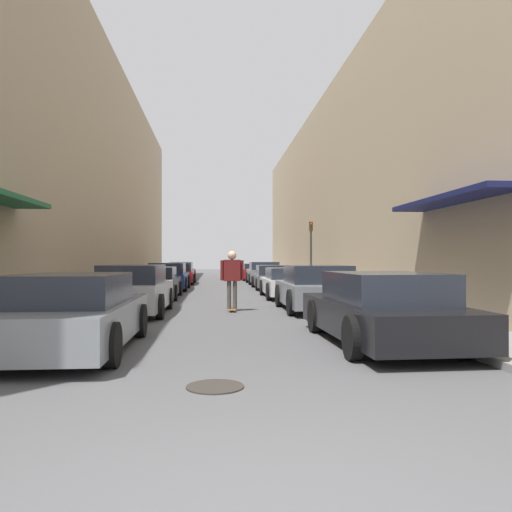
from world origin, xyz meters
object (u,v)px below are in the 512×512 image
Objects in this scene: parked_car_left_4 at (179,274)px; parked_car_right_1 at (316,289)px; parked_car_right_5 at (255,272)px; manhole_cover at (215,387)px; parked_car_left_0 at (72,314)px; parked_car_right_3 at (273,277)px; parked_car_right_2 at (288,283)px; parked_car_left_5 at (182,271)px; skateboarder at (232,274)px; parked_car_right_0 at (382,309)px; parked_car_right_4 at (264,273)px; parked_car_left_1 at (134,291)px; traffic_light at (311,247)px; parked_car_left_2 at (153,283)px; parked_car_left_3 at (168,277)px.

parked_car_left_4 is 1.04× the size of parked_car_right_1.
manhole_cover is (-2.92, -29.71, -0.57)m from parked_car_right_5.
parked_car_right_3 is at bearing 72.16° from parked_car_left_0.
parked_car_right_2 is (-0.11, 4.92, -0.07)m from parked_car_right_1.
parked_car_right_2 is (5.23, -16.17, -0.05)m from parked_car_left_5.
skateboarder is at bearing 179.03° from parked_car_right_1.
parked_car_right_0 is 21.64m from parked_car_right_4.
parked_car_right_0 is at bearing 2.94° from parked_car_left_0.
parked_car_left_1 is 16.40m from parked_car_left_4.
parked_car_left_1 is at bearing -124.81° from traffic_light.
parked_car_left_5 is 21.24m from skateboarder.
parked_car_left_2 is 5.06m from parked_car_left_3.
parked_car_left_2 is 0.97× the size of parked_car_right_3.
parked_car_left_1 reaches higher than parked_car_right_1.
parked_car_left_2 is 0.94× the size of parked_car_left_3.
parked_car_left_5 is (-0.07, 21.58, -0.03)m from parked_car_left_1.
parked_car_right_3 is at bearing 76.79° from skateboarder.
traffic_light is (1.70, 15.33, 1.51)m from parked_car_right_0.
parked_car_right_5 is at bearing 78.97° from parked_car_left_0.
skateboarder reaches higher than parked_car_right_4.
parked_car_right_5 is at bearing 76.55° from parked_car_left_1.
parked_car_right_4 is at bearing 72.14° from parked_car_left_1.
parked_car_left_4 is at bearing 134.48° from parked_car_right_3.
parked_car_left_1 is at bearing 105.54° from manhole_cover.
traffic_light reaches higher than parked_car_right_1.
parked_car_right_4 reaches higher than manhole_cover.
parked_car_right_3 is 1.07× the size of parked_car_right_4.
parked_car_right_4 is at bearing -0.67° from parked_car_left_4.
parked_car_left_3 is 7.32m from parked_car_right_2.
parked_car_left_2 is at bearing 99.99° from manhole_cover.
parked_car_right_2 is 5.21m from traffic_light.
parked_car_right_3 is 2.57m from traffic_light.
parked_car_left_4 reaches higher than parked_car_right_2.
traffic_light reaches higher than skateboarder.
parked_car_left_2 is 5.30m from parked_car_right_2.
manhole_cover is at bearing -93.38° from skateboarder.
parked_car_right_3 is at bearing 81.14° from manhole_cover.
parked_car_left_0 is 5.57m from parked_car_left_1.
manhole_cover is 0.22× the size of traffic_light.
parked_car_right_0 is 1.46× the size of traffic_light.
parked_car_left_3 is 1.41× the size of traffic_light.
parked_car_right_5 is at bearing 64.79° from parked_car_left_3.
parked_car_right_4 is at bearing 80.99° from skateboarder.
skateboarder is at bearing -99.01° from parked_car_right_4.
parked_car_left_3 is (-0.02, 10.59, -0.01)m from parked_car_left_1.
parked_car_right_2 is 16.21m from parked_car_right_5.
parked_car_right_0 is at bearing -89.97° from parked_car_right_4.
skateboarder is 0.55× the size of traffic_light.
parked_car_right_0 is at bearing 42.71° from manhole_cover.
parked_car_left_4 is at bearing 137.30° from traffic_light.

